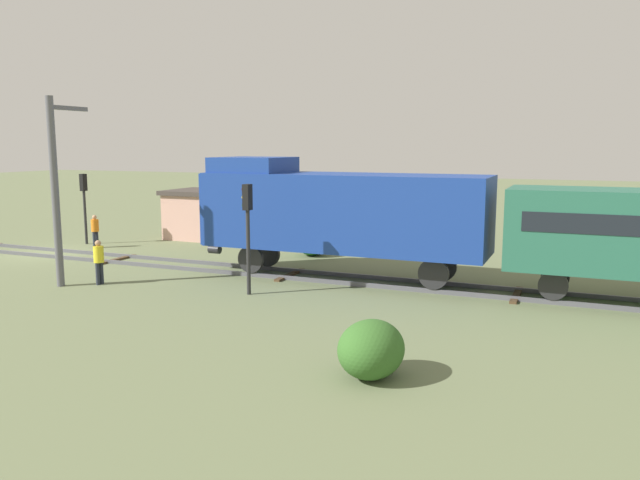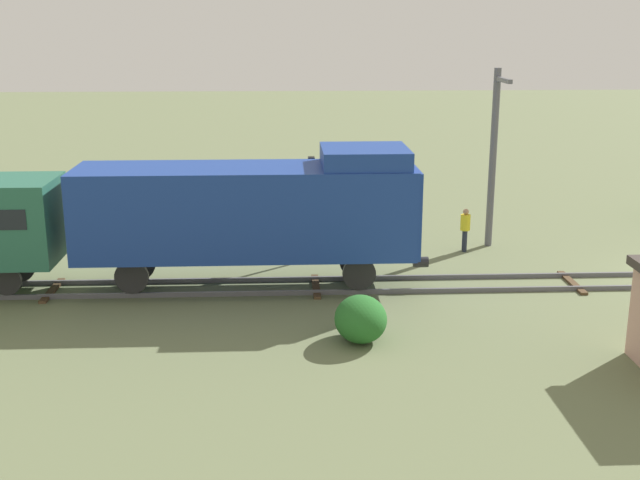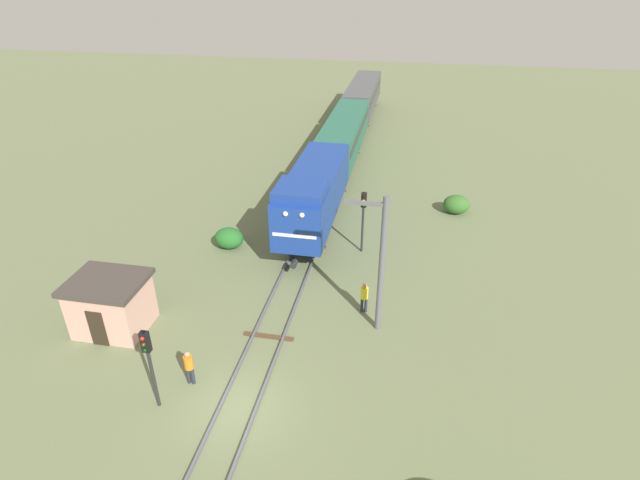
# 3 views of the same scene
# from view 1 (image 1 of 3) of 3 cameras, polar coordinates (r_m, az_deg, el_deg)

# --- Properties ---
(ground_plane) EXTENTS (158.44, 158.44, 0.00)m
(ground_plane) POSITION_cam_1_polar(r_m,az_deg,el_deg) (33.13, -23.81, -1.17)
(ground_plane) COLOR #66704C
(railway_track) EXTENTS (2.40, 105.63, 0.16)m
(railway_track) POSITION_cam_1_polar(r_m,az_deg,el_deg) (33.12, -23.82, -1.04)
(railway_track) COLOR #595960
(railway_track) RESTS_ON ground
(locomotive) EXTENTS (2.90, 11.60, 4.60)m
(locomotive) POSITION_cam_1_polar(r_m,az_deg,el_deg) (24.04, 1.66, 2.78)
(locomotive) COLOR navy
(locomotive) RESTS_ON railway_track
(traffic_signal_near) EXTENTS (0.32, 0.34, 3.74)m
(traffic_signal_near) POSITION_cam_1_polar(r_m,az_deg,el_deg) (35.36, -20.78, 3.86)
(traffic_signal_near) COLOR #262628
(traffic_signal_near) RESTS_ON ground
(traffic_signal_mid) EXTENTS (0.32, 0.34, 3.90)m
(traffic_signal_mid) POSITION_cam_1_polar(r_m,az_deg,el_deg) (21.86, -6.65, 2.01)
(traffic_signal_mid) COLOR #262628
(traffic_signal_mid) RESTS_ON ground
(worker_near_track) EXTENTS (0.38, 0.38, 1.70)m
(worker_near_track) POSITION_cam_1_polar(r_m,az_deg,el_deg) (34.00, -19.88, 0.99)
(worker_near_track) COLOR #262B38
(worker_near_track) RESTS_ON ground
(worker_by_signal) EXTENTS (0.38, 0.38, 1.70)m
(worker_by_signal) POSITION_cam_1_polar(r_m,az_deg,el_deg) (25.00, -19.57, -1.61)
(worker_by_signal) COLOR #262B38
(worker_by_signal) RESTS_ON ground
(catenary_mast) EXTENTS (1.94, 0.28, 7.00)m
(catenary_mast) POSITION_cam_1_polar(r_m,az_deg,el_deg) (24.97, -22.98, 4.54)
(catenary_mast) COLOR #595960
(catenary_mast) RESTS_ON ground
(relay_hut) EXTENTS (3.50, 2.90, 2.74)m
(relay_hut) POSITION_cam_1_polar(r_m,az_deg,el_deg) (36.19, -11.17, 2.41)
(relay_hut) COLOR #D19E8C
(relay_hut) RESTS_ON ground
(bush_near) EXTENTS (1.80, 1.47, 1.31)m
(bush_near) POSITION_cam_1_polar(r_m,az_deg,el_deg) (29.82, -0.68, -0.17)
(bush_near) COLOR #246426
(bush_near) RESTS_ON ground
(bush_far) EXTENTS (1.83, 1.50, 1.33)m
(bush_far) POSITION_cam_1_polar(r_m,az_deg,el_deg) (14.38, 4.70, -9.92)
(bush_far) COLOR #336326
(bush_far) RESTS_ON ground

